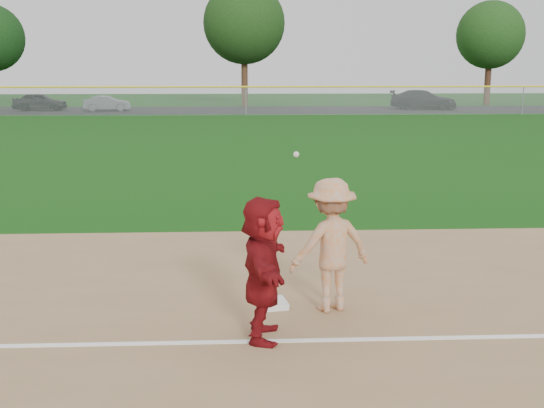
{
  "coord_description": "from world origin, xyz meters",
  "views": [
    {
      "loc": [
        -0.49,
        -8.75,
        3.37
      ],
      "look_at": [
        0.0,
        1.5,
        1.3
      ],
      "focal_mm": 45.0,
      "sensor_mm": 36.0,
      "label": 1
    }
  ],
  "objects_px": {
    "base_runner": "(263,269)",
    "car_left": "(40,102)",
    "car_mid": "(107,103)",
    "car_right": "(423,100)",
    "first_base": "(272,304)"
  },
  "relations": [
    {
      "from": "base_runner",
      "to": "car_left",
      "type": "relative_size",
      "value": 0.44
    },
    {
      "from": "base_runner",
      "to": "car_mid",
      "type": "bearing_deg",
      "value": 16.7
    },
    {
      "from": "base_runner",
      "to": "car_right",
      "type": "distance_m",
      "value": 49.18
    },
    {
      "from": "base_runner",
      "to": "car_left",
      "type": "height_order",
      "value": "base_runner"
    },
    {
      "from": "first_base",
      "to": "car_mid",
      "type": "height_order",
      "value": "car_mid"
    },
    {
      "from": "car_left",
      "to": "car_mid",
      "type": "height_order",
      "value": "car_left"
    },
    {
      "from": "first_base",
      "to": "car_mid",
      "type": "distance_m",
      "value": 46.07
    },
    {
      "from": "base_runner",
      "to": "car_right",
      "type": "relative_size",
      "value": 0.34
    },
    {
      "from": "car_left",
      "to": "car_right",
      "type": "height_order",
      "value": "car_right"
    },
    {
      "from": "base_runner",
      "to": "car_left",
      "type": "distance_m",
      "value": 49.19
    },
    {
      "from": "first_base",
      "to": "car_right",
      "type": "distance_m",
      "value": 48.07
    },
    {
      "from": "first_base",
      "to": "base_runner",
      "type": "relative_size",
      "value": 0.23
    },
    {
      "from": "first_base",
      "to": "base_runner",
      "type": "height_order",
      "value": "base_runner"
    },
    {
      "from": "car_left",
      "to": "car_right",
      "type": "xyz_separation_m",
      "value": [
        30.47,
        0.39,
        0.07
      ]
    },
    {
      "from": "car_right",
      "to": "first_base",
      "type": "bearing_deg",
      "value": 178.06
    }
  ]
}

